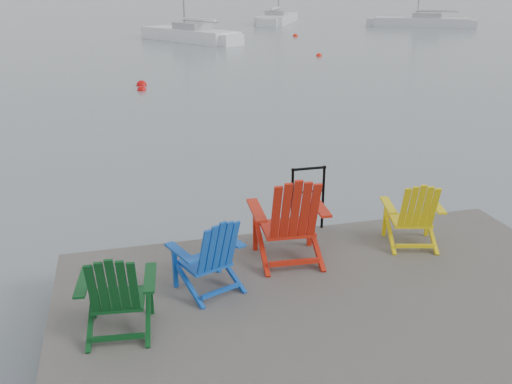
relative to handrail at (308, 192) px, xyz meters
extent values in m
plane|color=slate|center=(-0.25, -2.45, -1.04)|extent=(400.00, 400.00, 0.00)
cube|color=#282624|center=(-0.25, -2.45, -0.64)|extent=(6.00, 5.00, 0.20)
cylinder|color=black|center=(-2.95, -0.25, -1.34)|extent=(0.26, 0.26, 1.20)
cylinder|color=black|center=(-0.25, -0.25, -1.34)|extent=(0.26, 0.26, 1.20)
cylinder|color=black|center=(2.45, -0.25, -1.34)|extent=(0.26, 0.26, 1.20)
cylinder|color=black|center=(-0.22, 0.00, -0.09)|extent=(0.04, 0.04, 0.90)
cylinder|color=black|center=(0.22, 0.00, -0.09)|extent=(0.04, 0.04, 0.90)
cylinder|color=black|center=(0.00, 0.00, 0.34)|extent=(0.48, 0.04, 0.04)
cylinder|color=black|center=(0.00, 0.00, 0.01)|extent=(0.44, 0.03, 0.03)
cube|color=#0B3F18|center=(-2.52, -1.69, -0.24)|extent=(0.53, 0.48, 0.04)
cube|color=#0B3F18|center=(-2.79, -1.48, -0.29)|extent=(0.05, 0.05, 0.51)
cube|color=#0B3F18|center=(-2.22, -1.54, -0.29)|extent=(0.05, 0.05, 0.51)
cube|color=#0B3F18|center=(-2.83, -1.67, -0.02)|extent=(0.17, 0.57, 0.03)
cube|color=#0B3F18|center=(-2.22, -1.74, -0.02)|extent=(0.17, 0.57, 0.03)
cube|color=#0B3F18|center=(-2.55, -1.98, 0.06)|extent=(0.47, 0.28, 0.63)
cube|color=#114BB3|center=(-1.59, -1.14, -0.25)|extent=(0.60, 0.57, 0.04)
cube|color=#114BB3|center=(-1.92, -1.08, -0.29)|extent=(0.06, 0.06, 0.50)
cube|color=#114BB3|center=(-1.40, -0.87, -0.29)|extent=(0.06, 0.06, 0.50)
cube|color=#114BB3|center=(-1.87, -1.27, -0.03)|extent=(0.30, 0.54, 0.02)
cube|color=#114BB3|center=(-1.30, -1.04, -0.03)|extent=(0.30, 0.54, 0.02)
cube|color=#114BB3|center=(-1.49, -1.41, 0.05)|extent=(0.49, 0.37, 0.61)
cube|color=red|center=(-0.50, -0.67, -0.18)|extent=(0.63, 0.57, 0.04)
cube|color=red|center=(-0.84, -0.42, -0.23)|extent=(0.06, 0.06, 0.63)
cube|color=red|center=(-0.13, -0.47, -0.23)|extent=(0.06, 0.06, 0.63)
cube|color=red|center=(-0.88, -0.66, 0.11)|extent=(0.18, 0.69, 0.03)
cube|color=red|center=(-0.12, -0.72, 0.11)|extent=(0.18, 0.69, 0.03)
cube|color=red|center=(-0.53, -1.03, 0.20)|extent=(0.57, 0.33, 0.77)
cube|color=yellow|center=(1.17, -0.68, -0.25)|extent=(0.57, 0.53, 0.04)
cube|color=yellow|center=(0.94, -0.44, -0.29)|extent=(0.05, 0.05, 0.50)
cube|color=yellow|center=(1.49, -0.59, -0.29)|extent=(0.05, 0.05, 0.50)
cube|color=yellow|center=(0.87, -0.62, -0.02)|extent=(0.24, 0.56, 0.02)
cube|color=yellow|center=(1.46, -0.78, -0.02)|extent=(0.24, 0.56, 0.02)
cube|color=yellow|center=(1.09, -0.97, 0.05)|extent=(0.49, 0.34, 0.62)
cube|color=white|center=(2.71, 32.06, -0.79)|extent=(6.04, 8.41, 1.10)
cube|color=#9E9EA3|center=(2.92, 31.69, -0.09)|extent=(2.58, 2.95, 0.55)
cube|color=silver|center=(13.95, 48.60, -0.79)|extent=(6.94, 10.35, 1.10)
cube|color=#9E9EA3|center=(13.72, 48.15, -0.09)|extent=(3.04, 3.58, 0.55)
cube|color=silver|center=(24.99, 39.76, -0.79)|extent=(8.21, 6.25, 1.10)
cube|color=#9E9EA3|center=(25.34, 39.54, -0.09)|extent=(2.92, 2.61, 0.55)
sphere|color=red|center=(-1.50, 13.94, -1.04)|extent=(0.33, 0.33, 0.33)
sphere|color=red|center=(-1.44, 14.99, -1.04)|extent=(0.41, 0.41, 0.41)
sphere|color=red|center=(8.40, 21.88, -1.04)|extent=(0.33, 0.33, 0.33)
sphere|color=red|center=(10.87, 33.48, -1.04)|extent=(0.40, 0.40, 0.40)
camera|label=1|loc=(-2.36, -6.40, 2.61)|focal=38.00mm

